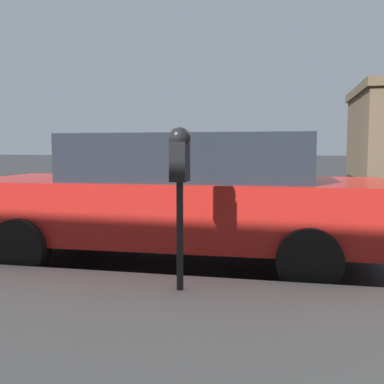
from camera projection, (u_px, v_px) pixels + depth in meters
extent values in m
plane|color=#2B2B2D|center=(240.00, 246.00, 6.48)|extent=(220.00, 220.00, 0.00)
cylinder|color=black|center=(180.00, 236.00, 3.91)|extent=(0.06, 0.06, 0.95)
cube|color=black|center=(180.00, 162.00, 3.85)|extent=(0.20, 0.14, 0.34)
sphere|color=black|center=(180.00, 138.00, 3.83)|extent=(0.19, 0.19, 0.19)
cube|color=gold|center=(183.00, 166.00, 3.95)|extent=(0.01, 0.11, 0.12)
cube|color=black|center=(183.00, 153.00, 3.94)|extent=(0.01, 0.10, 0.08)
cube|color=#B21E19|center=(176.00, 208.00, 5.50)|extent=(1.94, 4.99, 0.71)
cube|color=#232833|center=(192.00, 157.00, 5.40)|extent=(1.68, 2.80, 0.54)
cylinder|color=black|center=(20.00, 247.00, 4.92)|extent=(0.23, 0.64, 0.64)
cylinder|color=black|center=(91.00, 221.00, 6.74)|extent=(0.23, 0.64, 0.64)
cylinder|color=black|center=(309.00, 260.00, 4.33)|extent=(0.23, 0.64, 0.64)
cylinder|color=black|center=(301.00, 228.00, 6.15)|extent=(0.23, 0.64, 0.64)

